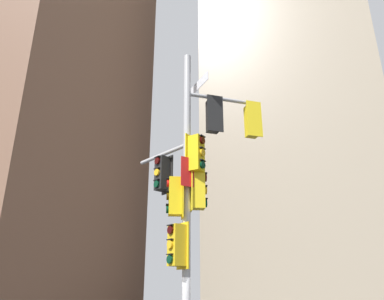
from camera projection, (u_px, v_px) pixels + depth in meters
The scene contains 3 objects.
building_tower_left at pixel (40, 20), 28.76m from camera, with size 13.18×13.18×43.52m, color brown.
building_mid_block at pixel (283, 31), 35.14m from camera, with size 12.63×12.63×50.38m, color tan.
signal_pole_assembly at pixel (194, 176), 10.15m from camera, with size 3.87×1.98×8.89m.
Camera 1 is at (3.34, -9.01, 2.21)m, focal length 34.82 mm.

